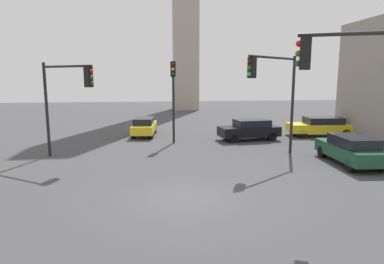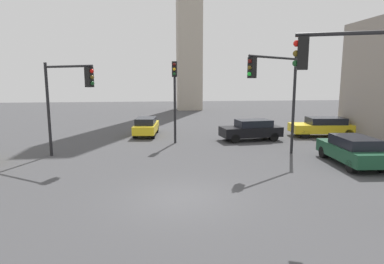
{
  "view_description": "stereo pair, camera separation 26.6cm",
  "coord_description": "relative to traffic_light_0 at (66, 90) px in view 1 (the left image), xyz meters",
  "views": [
    {
      "loc": [
        -1.15,
        -11.36,
        4.32
      ],
      "look_at": [
        0.92,
        4.6,
        1.67
      ],
      "focal_mm": 30.61,
      "sensor_mm": 36.0,
      "label": 1
    },
    {
      "loc": [
        -0.88,
        -11.39,
        4.32
      ],
      "look_at": [
        0.92,
        4.6,
        1.67
      ],
      "focal_mm": 30.61,
      "sensor_mm": 36.0,
      "label": 2
    }
  ],
  "objects": [
    {
      "name": "traffic_light_1",
      "position": [
        10.57,
        -8.63,
        0.48
      ],
      "size": [
        3.11,
        1.37,
        5.98
      ],
      "rotation": [
        0.0,
        0.0,
        2.76
      ],
      "color": "black",
      "rests_on": "ground_plane"
    },
    {
      "name": "car_4",
      "position": [
        3.86,
        6.94,
        -2.97
      ],
      "size": [
        1.97,
        4.05,
        1.39
      ],
      "rotation": [
        0.0,
        0.0,
        1.46
      ],
      "color": "yellow",
      "rests_on": "ground_plane"
    },
    {
      "name": "traffic_light_2",
      "position": [
        10.87,
        -1.17,
        0.34
      ],
      "size": [
        3.53,
        2.59,
        5.56
      ],
      "rotation": [
        0.0,
        0.0,
        -2.52
      ],
      "color": "black",
      "rests_on": "ground_plane"
    },
    {
      "name": "traffic_light_0",
      "position": [
        0.0,
        0.0,
        0.0
      ],
      "size": [
        2.98,
        2.11,
        5.17
      ],
      "rotation": [
        0.0,
        0.0,
        -0.6
      ],
      "color": "black",
      "rests_on": "ground_plane"
    },
    {
      "name": "traffic_light_3",
      "position": [
        5.87,
        3.77,
        0.06
      ],
      "size": [
        0.37,
        0.48,
        5.41
      ],
      "rotation": [
        0.0,
        0.0,
        -1.75
      ],
      "color": "black",
      "rests_on": "ground_plane"
    },
    {
      "name": "car_0",
      "position": [
        11.26,
        4.14,
        -2.93
      ],
      "size": [
        4.37,
        2.18,
        1.46
      ],
      "rotation": [
        0.0,
        0.0,
        3.26
      ],
      "color": "black",
      "rests_on": "ground_plane"
    },
    {
      "name": "car_2",
      "position": [
        17.07,
        5.05,
        -2.93
      ],
      "size": [
        4.83,
        2.39,
        1.44
      ],
      "rotation": [
        0.0,
        0.0,
        3.04
      ],
      "color": "yellow",
      "rests_on": "ground_plane"
    },
    {
      "name": "ground_plane",
      "position": [
        5.45,
        -6.54,
        -3.7
      ],
      "size": [
        101.42,
        101.42,
        0.0
      ],
      "primitive_type": "plane",
      "color": "#424244"
    },
    {
      "name": "car_3",
      "position": [
        14.37,
        -2.89,
        -2.93
      ],
      "size": [
        2.05,
        4.36,
        1.47
      ],
      "rotation": [
        0.0,
        0.0,
        1.51
      ],
      "color": "#19472D",
      "rests_on": "ground_plane"
    }
  ]
}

